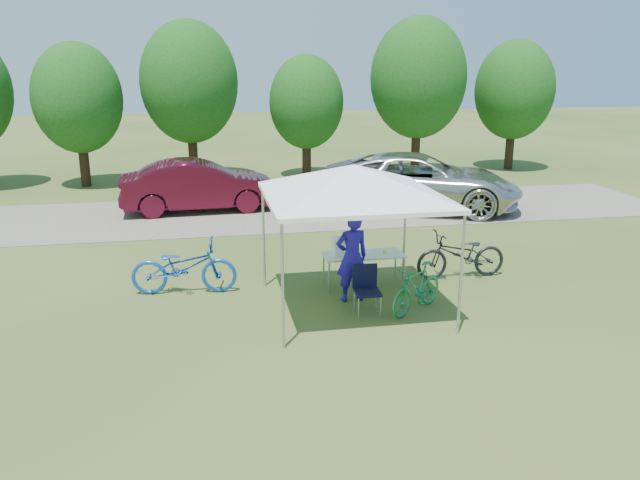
% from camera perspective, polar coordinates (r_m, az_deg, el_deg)
% --- Properties ---
extents(ground, '(100.00, 100.00, 0.00)m').
position_cam_1_polar(ground, '(11.91, 2.92, -6.16)').
color(ground, '#2D5119').
rests_on(ground, ground).
extents(gravel_strip, '(24.00, 5.00, 0.02)m').
position_cam_1_polar(gravel_strip, '(19.43, -2.61, 2.59)').
color(gravel_strip, gray).
rests_on(gravel_strip, ground).
extents(canopy, '(4.53, 4.53, 3.00)m').
position_cam_1_polar(canopy, '(11.19, 3.11, 6.53)').
color(canopy, '#A5A5AA').
rests_on(canopy, ground).
extents(treeline, '(24.89, 4.28, 6.30)m').
position_cam_1_polar(treeline, '(24.90, -5.44, 13.64)').
color(treeline, '#382314').
rests_on(treeline, ground).
extents(folding_table, '(1.66, 0.69, 0.68)m').
position_cam_1_polar(folding_table, '(12.87, 4.01, -1.47)').
color(folding_table, white).
rests_on(folding_table, ground).
extents(folding_chair, '(0.49, 0.50, 0.91)m').
position_cam_1_polar(folding_chair, '(11.52, 4.25, -4.13)').
color(folding_chair, black).
rests_on(folding_chair, ground).
extents(cooler, '(0.50, 0.34, 0.36)m').
position_cam_1_polar(cooler, '(12.71, 2.30, -0.60)').
color(cooler, white).
rests_on(cooler, folding_table).
extents(ice_cream_cup, '(0.09, 0.09, 0.06)m').
position_cam_1_polar(ice_cream_cup, '(12.92, 5.97, -1.10)').
color(ice_cream_cup, yellow).
rests_on(ice_cream_cup, folding_table).
extents(cyclist, '(0.69, 0.50, 1.77)m').
position_cam_1_polar(cyclist, '(11.97, 2.93, -1.57)').
color(cyclist, '#2014A3').
rests_on(cyclist, ground).
extents(bike_blue, '(2.14, 0.91, 1.09)m').
position_cam_1_polar(bike_blue, '(12.74, -12.33, -2.42)').
color(bike_blue, blue).
rests_on(bike_blue, ground).
extents(bike_green, '(1.47, 1.24, 0.91)m').
position_cam_1_polar(bike_green, '(11.70, 8.85, -4.37)').
color(bike_green, '#1B7D4A').
rests_on(bike_green, ground).
extents(bike_dark, '(1.99, 0.72, 1.04)m').
position_cam_1_polar(bike_dark, '(13.67, 12.80, -1.32)').
color(bike_dark, black).
rests_on(bike_dark, ground).
extents(minivan, '(6.90, 4.90, 1.75)m').
position_cam_1_polar(minivan, '(19.84, 9.02, 5.29)').
color(minivan, silver).
rests_on(minivan, gravel_strip).
extents(sedan, '(4.88, 1.95, 1.58)m').
position_cam_1_polar(sedan, '(19.75, -10.93, 4.91)').
color(sedan, '#4A0C1C').
rests_on(sedan, gravel_strip).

